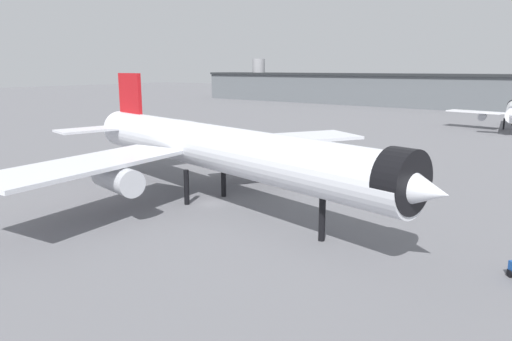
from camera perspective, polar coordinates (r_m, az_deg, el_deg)
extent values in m
plane|color=slate|center=(70.58, -5.38, -3.95)|extent=(900.00, 900.00, 0.00)
cylinder|color=silver|center=(68.14, -4.65, 2.69)|extent=(61.52, 22.20, 6.43)
cone|color=silver|center=(47.50, 18.30, -2.02)|extent=(8.46, 7.91, 6.30)
cone|color=silver|center=(94.61, -15.97, 4.90)|extent=(9.65, 8.06, 6.11)
cylinder|color=black|center=(48.03, 17.03, -1.20)|extent=(4.47, 7.02, 6.49)
cube|color=silver|center=(82.87, 2.94, 3.83)|extent=(23.49, 28.79, 0.51)
cylinder|color=#B7BAC1|center=(79.87, 1.94, 1.99)|extent=(9.29, 5.65, 3.54)
cube|color=silver|center=(64.20, -19.62, 0.71)|extent=(11.38, 28.37, 0.51)
cylinder|color=#B7BAC1|center=(64.56, -16.25, -0.93)|extent=(9.29, 5.65, 3.54)
cube|color=red|center=(89.69, -14.78, 7.90)|extent=(7.35, 2.54, 10.29)
cube|color=silver|center=(94.58, -11.08, 5.53)|extent=(8.27, 12.21, 0.39)
cube|color=silver|center=(88.29, -19.16, 4.64)|extent=(8.27, 12.21, 0.39)
cylinder|color=black|center=(55.29, 7.90, -5.79)|extent=(0.77, 0.77, 5.14)
cylinder|color=black|center=(73.70, -3.91, -1.17)|extent=(0.77, 0.77, 5.14)
cylinder|color=black|center=(69.94, -8.30, -1.99)|extent=(0.77, 0.77, 5.14)
cube|color=white|center=(174.39, 24.77, 6.38)|extent=(18.48, 9.86, 0.37)
cylinder|color=#B7BAC1|center=(175.34, 25.44, 5.85)|extent=(3.06, 5.68, 2.54)
cube|color=white|center=(159.96, 26.76, 6.16)|extent=(7.33, 4.18, 0.28)
cylinder|color=black|center=(175.48, 27.51, 4.98)|extent=(0.55, 0.55, 3.69)
cube|color=slate|center=(261.71, 17.48, 9.01)|extent=(260.06, 46.00, 15.73)
cube|color=#232628|center=(261.47, 17.60, 10.86)|extent=(260.27, 48.16, 1.20)
cylinder|color=#939399|center=(311.64, 0.32, 10.86)|extent=(7.83, 7.83, 25.49)
cube|color=black|center=(109.05, 4.38, 2.12)|extent=(4.84, 5.89, 0.35)
cube|color=#E5B70C|center=(107.26, 4.42, 2.48)|extent=(3.11, 3.08, 1.60)
cube|color=#1E2D38|center=(106.24, 4.44, 2.57)|extent=(1.69, 1.08, 0.80)
cube|color=#E5B70C|center=(109.82, 4.37, 2.87)|extent=(3.69, 4.02, 2.20)
cylinder|color=black|center=(107.24, 5.03, 1.85)|extent=(0.71, 0.91, 0.90)
cylinder|color=black|center=(107.15, 3.80, 1.86)|extent=(0.71, 0.91, 0.90)
cylinder|color=black|center=(111.03, 4.93, 2.20)|extent=(0.71, 0.91, 0.90)
cylinder|color=black|center=(110.94, 3.75, 2.21)|extent=(0.71, 0.91, 0.90)
cylinder|color=black|center=(52.26, 28.10, -10.83)|extent=(0.69, 0.69, 0.70)
cube|color=black|center=(100.06, -21.30, 0.24)|extent=(2.83, 2.47, 0.20)
cube|color=beige|center=(99.91, -21.34, 0.69)|extent=(2.83, 2.47, 1.40)
sphere|color=black|center=(100.32, -20.62, 0.26)|extent=(0.44, 0.44, 0.44)
sphere|color=black|center=(99.00, -20.99, 0.09)|extent=(0.44, 0.44, 0.44)
sphere|color=black|center=(101.16, -21.60, 0.28)|extent=(0.44, 0.44, 0.44)
sphere|color=black|center=(99.85, -21.98, 0.11)|extent=(0.44, 0.44, 0.44)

